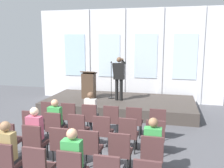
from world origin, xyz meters
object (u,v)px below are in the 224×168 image
chair_r2_c2 (62,143)px  chair_r3_c1 (6,161)px  mic_stand (111,90)px  chair_r2_c4 (120,150)px  chair_r1_c4 (128,132)px  chair_r2_c5 (152,153)px  chair_r2_c1 (35,141)px  audience_r3_c1 (8,150)px  chair_r2_c3 (90,146)px  speaker (119,75)px  audience_r1_c1 (56,119)px  chair_r2_c0 (9,138)px  lectern (89,85)px  audience_r2_c1 (36,131)px  audience_r0_c2 (91,110)px  chair_r0_c2 (90,117)px  chair_r1_c3 (103,130)px  chair_r0_c5 (158,122)px  audience_r2_c5 (153,143)px  chair_r0_c1 (70,115)px  chair_r3_c2 (38,166)px  audience_r3_c3 (73,158)px  chair_r0_c4 (134,120)px  chair_r0_c0 (50,113)px  chair_r1_c5 (155,135)px  chair_r0_c3 (112,118)px  chair_r1_c0 (33,124)px  chair_r1_c1 (55,126)px

chair_r2_c2 → chair_r3_c1: same height
mic_stand → chair_r2_c4: 5.15m
chair_r1_c4 → chair_r2_c5: same height
chair_r2_c1 → audience_r3_c1: 0.97m
chair_r2_c1 → chair_r2_c3: bearing=0.0°
speaker → chair_r2_c1: (-1.03, -4.67, -0.94)m
chair_r2_c2 → audience_r1_c1: bearing=121.5°
mic_stand → chair_r2_c1: size_ratio=1.65×
mic_stand → chair_r2_c0: 5.13m
lectern → chair_r3_c1: 5.82m
audience_r2_c1 → chair_r2_c4: (2.05, -0.08, -0.20)m
speaker → lectern: bearing=176.3°
audience_r1_c1 → chair_r3_c1: bearing=-90.0°
chair_r2_c4 → audience_r0_c2: bearing=122.5°
chair_r2_c2 → audience_r0_c2: bearing=90.0°
chair_r0_c2 → chair_r1_c3: 1.24m
lectern → chair_r0_c5: bearing=-41.8°
audience_r2_c5 → chair_r1_c3: bearing=145.2°
chair_r0_c1 → lectern: bearing=96.0°
chair_r2_c4 → chair_r3_c2: (-1.37, -1.03, 0.00)m
audience_r0_c2 → chair_r2_c4: size_ratio=1.38×
chair_r2_c1 → chair_r2_c3: size_ratio=1.00×
speaker → audience_r1_c1: size_ratio=1.38×
audience_r2_c1 → audience_r1_c1: bearing=90.0°
chair_r0_c2 → audience_r3_c3: 3.09m
chair_r2_c0 → mic_stand: bearing=75.0°
chair_r0_c4 → chair_r1_c4: 1.03m
chair_r0_c0 → audience_r0_c2: audience_r0_c2 is taller
chair_r1_c5 → chair_r2_c0: size_ratio=1.00×
chair_r1_c4 → audience_r2_c5: (0.68, -0.95, 0.18)m
chair_r2_c2 → chair_r0_c5: bearing=45.2°
chair_r0_c3 → chair_r2_c2: same height
chair_r2_c2 → audience_r2_c5: (2.05, 0.08, 0.18)m
mic_stand → chair_r0_c4: (1.41, -2.88, -0.25)m
chair_r0_c2 → chair_r2_c5: bearing=-45.2°
chair_r1_c0 → chair_r2_c2: same height
chair_r0_c2 → chair_r2_c1: same height
chair_r0_c1 → chair_r1_c1: same height
chair_r2_c4 → chair_r1_c1: bearing=153.3°
chair_r0_c5 → audience_r1_c1: bearing=-160.9°
chair_r1_c1 → chair_r2_c2: same height
audience_r1_c1 → chair_r2_c2: size_ratio=1.36×
chair_r0_c2 → chair_r2_c0: 2.47m
chair_r2_c0 → chair_r1_c3: bearing=26.7°
chair_r0_c0 → chair_r0_c2: same height
chair_r2_c2 → chair_r2_c5: bearing=0.0°
chair_r0_c0 → chair_r1_c5: 3.57m
chair_r0_c1 → chair_r3_c2: bearing=-77.5°
chair_r0_c4 → chair_r2_c4: bearing=-90.0°
chair_r1_c3 → audience_r2_c1: 1.68m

